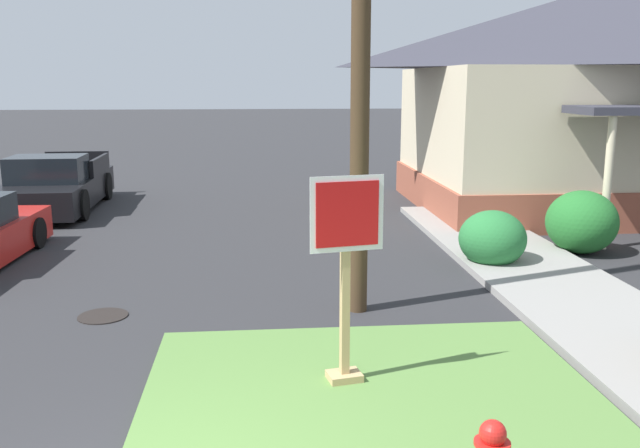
{
  "coord_description": "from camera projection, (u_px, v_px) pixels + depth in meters",
  "views": [
    {
      "loc": [
        0.96,
        -4.5,
        3.28
      ],
      "look_at": [
        1.78,
        4.48,
        1.39
      ],
      "focal_mm": 38.18,
      "sensor_mm": 36.0,
      "label": 1
    }
  ],
  "objects": [
    {
      "name": "pickup_truck_black",
      "position": [
        56.0,
        187.0,
        17.52
      ],
      "size": [
        2.22,
        5.13,
        1.48
      ],
      "color": "black",
      "rests_on": "ground"
    },
    {
      "name": "shrub_by_curb",
      "position": [
        492.0,
        239.0,
        12.22
      ],
      "size": [
        1.2,
        1.2,
        1.02
      ],
      "primitive_type": "ellipsoid",
      "color": "#287137",
      "rests_on": "ground"
    },
    {
      "name": "sidewalk_strip",
      "position": [
        573.0,
        298.0,
        10.33
      ],
      "size": [
        2.2,
        14.91,
        0.12
      ],
      "primitive_type": "cube",
      "color": "gray",
      "rests_on": "ground"
    },
    {
      "name": "corner_house",
      "position": [
        604.0,
        96.0,
        17.58
      ],
      "size": [
        9.95,
        8.07,
        5.7
      ],
      "color": "brown",
      "rests_on": "ground"
    },
    {
      "name": "shrub_near_porch",
      "position": [
        582.0,
        222.0,
        13.16
      ],
      "size": [
        1.36,
        1.36,
        1.23
      ],
      "primitive_type": "ellipsoid",
      "color": "#24692A",
      "rests_on": "ground"
    },
    {
      "name": "stop_sign",
      "position": [
        346.0,
        280.0,
        7.19
      ],
      "size": [
        0.78,
        0.34,
        2.26
      ],
      "color": "tan",
      "rests_on": "grass_corner_patch"
    },
    {
      "name": "grass_corner_patch",
      "position": [
        385.0,
        434.0,
        6.38
      ],
      "size": [
        4.79,
        5.49,
        0.08
      ],
      "primitive_type": "cube",
      "color": "#567F3D",
      "rests_on": "ground"
    },
    {
      "name": "manhole_cover",
      "position": [
        103.0,
        316.0,
        9.68
      ],
      "size": [
        0.7,
        0.7,
        0.02
      ],
      "primitive_type": "cylinder",
      "color": "black",
      "rests_on": "ground"
    }
  ]
}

